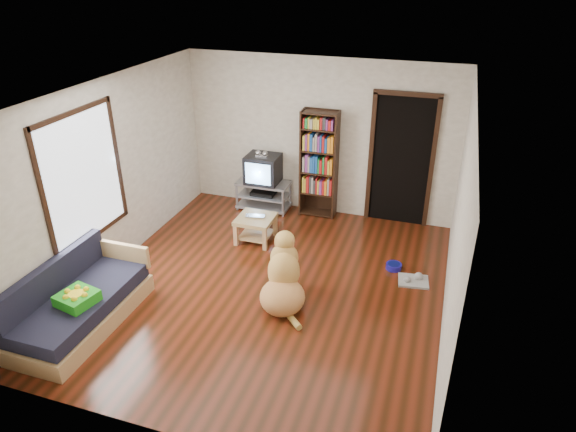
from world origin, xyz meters
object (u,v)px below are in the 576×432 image
(crt_tv, at_px, (263,168))
(bookshelf, at_px, (319,159))
(dog, at_px, (283,279))
(dog_bowl, at_px, (394,266))
(grey_rag, at_px, (413,281))
(sofa, at_px, (80,305))
(laptop, at_px, (255,217))
(tv_stand, at_px, (264,194))
(green_cushion, at_px, (77,298))
(coffee_table, at_px, (256,224))

(crt_tv, height_order, bookshelf, bookshelf)
(dog, bearing_deg, bookshelf, 95.34)
(dog_bowl, distance_m, bookshelf, 2.23)
(grey_rag, distance_m, sofa, 4.27)
(laptop, bearing_deg, tv_stand, 93.24)
(grey_rag, xyz_separation_m, crt_tv, (-2.73, 1.54, 0.73))
(crt_tv, xyz_separation_m, dog, (1.19, -2.49, -0.41))
(laptop, height_order, tv_stand, tv_stand)
(bookshelf, bearing_deg, dog, -84.66)
(laptop, relative_size, dog_bowl, 1.34)
(laptop, distance_m, bookshelf, 1.52)
(dog_bowl, bearing_deg, crt_tv, 152.12)
(green_cushion, xyz_separation_m, crt_tv, (0.85, 3.80, 0.26))
(bookshelf, height_order, sofa, bookshelf)
(sofa, bearing_deg, green_cushion, -49.18)
(coffee_table, bearing_deg, dog, -56.36)
(dog_bowl, relative_size, grey_rag, 0.55)
(green_cushion, bearing_deg, laptop, 78.43)
(laptop, bearing_deg, dog, -66.47)
(tv_stand, distance_m, sofa, 3.76)
(dog_bowl, height_order, bookshelf, bookshelf)
(grey_rag, relative_size, bookshelf, 0.22)
(grey_rag, bearing_deg, coffee_table, 170.45)
(crt_tv, bearing_deg, dog, -64.47)
(grey_rag, bearing_deg, laptop, 171.14)
(bookshelf, bearing_deg, laptop, -118.60)
(grey_rag, xyz_separation_m, dog, (-1.54, -0.95, 0.32))
(green_cushion, height_order, grey_rag, green_cushion)
(green_cushion, bearing_deg, coffee_table, 78.66)
(green_cushion, relative_size, dog_bowl, 1.76)
(grey_rag, distance_m, dog, 1.84)
(dog_bowl, relative_size, crt_tv, 0.38)
(green_cushion, xyz_separation_m, coffee_table, (1.13, 2.67, -0.20))
(dog, bearing_deg, coffee_table, 123.64)
(green_cushion, xyz_separation_m, dog, (2.04, 1.31, -0.15))
(sofa, height_order, dog, dog)
(dog_bowl, height_order, coffee_table, coffee_table)
(dog, bearing_deg, dog_bowl, 44.03)
(tv_stand, height_order, sofa, sofa)
(green_cushion, distance_m, crt_tv, 3.90)
(tv_stand, xyz_separation_m, coffee_table, (0.28, -1.10, 0.01))
(bookshelf, relative_size, dog, 1.76)
(crt_tv, height_order, coffee_table, crt_tv)
(green_cushion, height_order, sofa, sofa)
(crt_tv, bearing_deg, laptop, -76.32)
(laptop, relative_size, tv_stand, 0.33)
(tv_stand, bearing_deg, laptop, -76.06)
(green_cushion, relative_size, grey_rag, 0.97)
(laptop, xyz_separation_m, tv_stand, (-0.28, 1.13, -0.14))
(green_cushion, xyz_separation_m, grey_rag, (3.58, 2.26, -0.47))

